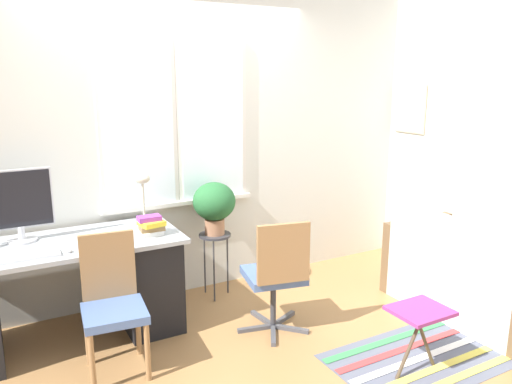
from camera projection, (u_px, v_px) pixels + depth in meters
The scene contains 16 objects.
ground_plane at pixel (214, 329), 3.85m from camera, with size 14.00×14.00×0.00m, color #9E7042.
wall_back_with_window at pixel (172, 142), 4.23m from camera, with size 9.00×0.12×2.70m.
wall_right_with_picture at pixel (452, 136), 4.70m from camera, with size 0.08×9.00×2.70m.
desk at pixel (62, 290), 3.59m from camera, with size 1.71×0.73×0.76m.
monitor at pixel (18, 204), 3.49m from camera, with size 0.46×0.20×0.52m.
keyboard at pixel (26, 257), 3.21m from camera, with size 0.41×0.13×0.02m.
mouse at pixel (69, 250), 3.32m from camera, with size 0.03×0.06×0.03m.
desk_lamp at pixel (143, 190), 3.87m from camera, with size 0.15×0.15×0.41m.
book_stack at pixel (151, 226), 3.68m from camera, with size 0.19×0.20×0.15m.
desk_chair_wooden at pixel (113, 301), 3.24m from camera, with size 0.43×0.44×0.90m.
office_chair_swivel at pixel (277, 274), 3.69m from camera, with size 0.55×0.55×0.90m.
couch_loveseat at pixel (471, 280), 4.06m from camera, with size 0.78×1.36×0.83m.
plant_stand at pixel (215, 241), 4.32m from camera, with size 0.28×0.28×0.57m.
potted_plant at pixel (214, 203), 4.24m from camera, with size 0.36×0.36×0.46m.
floor_rug_striped at pixel (418, 359), 3.43m from camera, with size 1.19×0.77×0.01m.
folding_stool at pixel (420, 316), 3.20m from camera, with size 0.36×0.31×0.46m.
Camera 1 is at (-1.40, -3.23, 1.91)m, focal length 35.00 mm.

